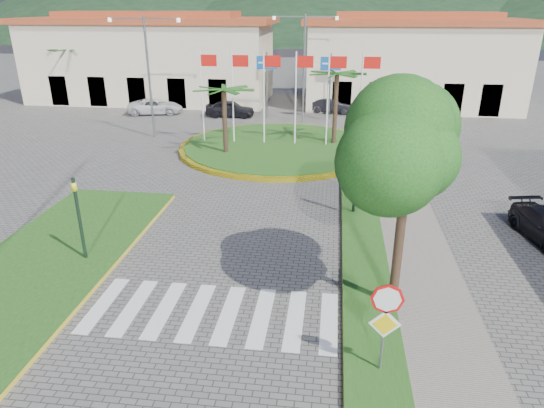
# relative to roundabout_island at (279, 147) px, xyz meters

# --- Properties ---
(sidewalk_right) EXTENTS (4.00, 28.00, 0.15)m
(sidewalk_right) POSITION_rel_roundabout_island_xyz_m (6.00, -20.00, -0.10)
(sidewalk_right) COLOR gray
(sidewalk_right) RESTS_ON ground
(verge_right) EXTENTS (1.60, 28.00, 0.18)m
(verge_right) POSITION_rel_roundabout_island_xyz_m (4.80, -20.00, -0.08)
(verge_right) COLOR #214B15
(verge_right) RESTS_ON ground
(median_left) EXTENTS (5.00, 14.00, 0.18)m
(median_left) POSITION_rel_roundabout_island_xyz_m (-6.50, -16.00, -0.08)
(median_left) COLOR #214B15
(median_left) RESTS_ON ground
(crosswalk) EXTENTS (8.00, 3.00, 0.01)m
(crosswalk) POSITION_rel_roundabout_island_xyz_m (-0.00, -18.00, -0.17)
(crosswalk) COLOR silver
(crosswalk) RESTS_ON ground
(roundabout_island) EXTENTS (12.70, 12.70, 6.00)m
(roundabout_island) POSITION_rel_roundabout_island_xyz_m (0.00, 0.00, 0.00)
(roundabout_island) COLOR yellow
(roundabout_island) RESTS_ON ground
(stop_sign) EXTENTS (0.80, 0.11, 2.65)m
(stop_sign) POSITION_rel_roundabout_island_xyz_m (4.90, -20.04, 1.62)
(stop_sign) COLOR slate
(stop_sign) RESTS_ON ground
(deciduous_tree) EXTENTS (3.60, 3.60, 6.80)m
(deciduous_tree) POSITION_rel_roundabout_island_xyz_m (5.50, -17.00, 5.00)
(deciduous_tree) COLOR black
(deciduous_tree) RESTS_ON ground
(traffic_light_left) EXTENTS (0.15, 0.18, 3.20)m
(traffic_light_left) POSITION_rel_roundabout_island_xyz_m (-5.20, -15.50, 1.77)
(traffic_light_left) COLOR black
(traffic_light_left) RESTS_ON ground
(traffic_light_right) EXTENTS (0.15, 0.18, 3.20)m
(traffic_light_right) POSITION_rel_roundabout_island_xyz_m (4.50, -10.00, 1.77)
(traffic_light_right) COLOR black
(traffic_light_right) RESTS_ON ground
(traffic_light_far) EXTENTS (0.18, 0.15, 3.20)m
(traffic_light_far) POSITION_rel_roundabout_island_xyz_m (8.00, 4.00, 1.77)
(traffic_light_far) COLOR black
(traffic_light_far) RESTS_ON ground
(direction_sign_west) EXTENTS (1.60, 0.14, 5.20)m
(direction_sign_west) POSITION_rel_roundabout_island_xyz_m (-2.00, 8.97, 3.36)
(direction_sign_west) COLOR slate
(direction_sign_west) RESTS_ON ground
(direction_sign_east) EXTENTS (1.60, 0.14, 5.20)m
(direction_sign_east) POSITION_rel_roundabout_island_xyz_m (3.00, 8.97, 3.36)
(direction_sign_east) COLOR slate
(direction_sign_east) RESTS_ON ground
(street_lamp_centre) EXTENTS (4.80, 0.16, 8.00)m
(street_lamp_centre) POSITION_rel_roundabout_island_xyz_m (1.00, 8.00, 4.32)
(street_lamp_centre) COLOR slate
(street_lamp_centre) RESTS_ON ground
(street_lamp_west) EXTENTS (4.80, 0.16, 8.00)m
(street_lamp_west) POSITION_rel_roundabout_island_xyz_m (-9.00, 2.00, 4.32)
(street_lamp_west) COLOR slate
(street_lamp_west) RESTS_ON ground
(building_left) EXTENTS (23.32, 9.54, 8.05)m
(building_left) POSITION_rel_roundabout_island_xyz_m (-14.00, 16.00, 3.73)
(building_left) COLOR beige
(building_left) RESTS_ON ground
(building_right) EXTENTS (19.08, 9.54, 8.05)m
(building_right) POSITION_rel_roundabout_island_xyz_m (10.00, 16.00, 3.73)
(building_right) COLOR beige
(building_right) RESTS_ON ground
(hill_near_back) EXTENTS (110.00, 110.00, 16.00)m
(hill_near_back) POSITION_rel_roundabout_island_xyz_m (-10.00, 108.00, 7.83)
(hill_near_back) COLOR black
(hill_near_back) RESTS_ON ground
(white_van) EXTENTS (4.88, 3.12, 1.25)m
(white_van) POSITION_rel_roundabout_island_xyz_m (-11.63, 9.47, 0.45)
(white_van) COLOR silver
(white_van) RESTS_ON ground
(car_dark_a) EXTENTS (4.00, 1.65, 1.35)m
(car_dark_a) POSITION_rel_roundabout_island_xyz_m (-5.10, 9.16, 0.50)
(car_dark_a) COLOR black
(car_dark_a) RESTS_ON ground
(car_dark_b) EXTENTS (4.03, 2.16, 1.26)m
(car_dark_b) POSITION_rel_roundabout_island_xyz_m (3.27, 11.77, 0.46)
(car_dark_b) COLOR black
(car_dark_b) RESTS_ON ground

